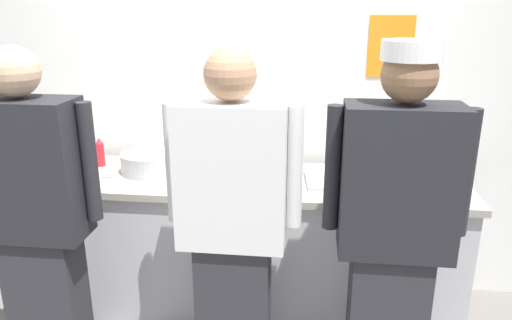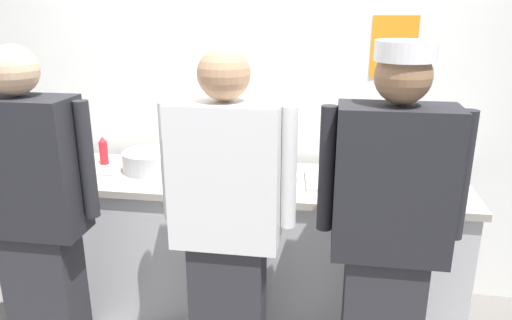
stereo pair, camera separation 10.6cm
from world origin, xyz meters
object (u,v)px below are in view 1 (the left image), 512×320
object	(u,v)px
mixing_bowl_steel	(148,162)
deli_cup	(129,157)
chef_center	(233,226)
chef_far_right	(394,230)
chef_near_left	(36,219)
ramekin_yellow_sauce	(67,163)
plate_stack_rear	(278,178)
chefs_knife	(87,175)
sheet_tray	(345,180)
squeeze_bottle_primary	(100,153)
ramekin_green_sauce	(426,182)
plate_stack_front	(229,172)
squeeze_bottle_secondary	(286,157)
ramekin_orange_sauce	(51,174)

from	to	relation	value
mixing_bowl_steel	deli_cup	world-z (taller)	mixing_bowl_steel
chef_center	chef_far_right	world-z (taller)	chef_far_right
chef_near_left	ramekin_yellow_sauce	distance (m)	0.83
plate_stack_rear	chefs_knife	distance (m)	1.14
chef_center	sheet_tray	bearing A→B (deg)	50.39
squeeze_bottle_primary	sheet_tray	bearing A→B (deg)	-4.24
chef_far_right	sheet_tray	xyz separation A→B (m)	(-0.17, 0.67, -0.02)
plate_stack_rear	ramekin_green_sauce	size ratio (longest dim) A/B	2.96
squeeze_bottle_primary	deli_cup	world-z (taller)	squeeze_bottle_primary
chef_center	deli_cup	size ratio (longest dim) A/B	18.95
plate_stack_front	deli_cup	distance (m)	0.69
chef_near_left	plate_stack_rear	size ratio (longest dim) A/B	6.87
plate_stack_front	sheet_tray	bearing A→B (deg)	-1.09
deli_cup	chef_near_left	bearing A→B (deg)	-98.01
chef_near_left	plate_stack_front	world-z (taller)	chef_near_left
sheet_tray	squeeze_bottle_secondary	world-z (taller)	squeeze_bottle_secondary
sheet_tray	squeeze_bottle_primary	size ratio (longest dim) A/B	2.49
chef_center	mixing_bowl_steel	world-z (taller)	chef_center
sheet_tray	squeeze_bottle_primary	bearing A→B (deg)	175.76
chefs_knife	chef_near_left	bearing A→B (deg)	-86.09
chef_near_left	plate_stack_rear	bearing A→B (deg)	30.07
plate_stack_front	sheet_tray	world-z (taller)	plate_stack_front
plate_stack_rear	ramekin_yellow_sauce	xyz separation A→B (m)	(-1.34, 0.16, -0.01)
plate_stack_front	ramekin_green_sauce	distance (m)	1.13
chef_far_right	sheet_tray	distance (m)	0.69
squeeze_bottle_primary	chef_far_right	bearing A→B (deg)	-24.98
sheet_tray	ramekin_orange_sauce	size ratio (longest dim) A/B	5.20
chef_near_left	chef_far_right	bearing A→B (deg)	0.98
squeeze_bottle_secondary	deli_cup	xyz separation A→B (m)	(-1.00, 0.03, -0.05)
sheet_tray	chefs_knife	world-z (taller)	sheet_tray
chef_near_left	ramekin_green_sauce	world-z (taller)	chef_near_left
mixing_bowl_steel	ramekin_orange_sauce	size ratio (longest dim) A/B	3.73
chef_center	ramekin_yellow_sauce	xyz separation A→B (m)	(-1.18, 0.75, 0.01)
chef_center	mixing_bowl_steel	xyz separation A→B (m)	(-0.63, 0.69, 0.06)
chef_far_right	plate_stack_front	distance (m)	1.09
sheet_tray	ramekin_orange_sauce	bearing A→B (deg)	-175.49
mixing_bowl_steel	squeeze_bottle_secondary	distance (m)	0.83
plate_stack_rear	mixing_bowl_steel	xyz separation A→B (m)	(-0.79, 0.10, 0.03)
squeeze_bottle_secondary	chef_near_left	bearing A→B (deg)	-143.07
plate_stack_front	chefs_knife	xyz separation A→B (m)	(-0.84, -0.09, -0.02)
chef_center	chefs_knife	xyz separation A→B (m)	(-0.97, 0.58, 0.00)
chef_far_right	sheet_tray	world-z (taller)	chef_far_right
chef_far_right	chefs_knife	size ratio (longest dim) A/B	6.32
plate_stack_rear	squeeze_bottle_primary	world-z (taller)	squeeze_bottle_primary
sheet_tray	ramekin_orange_sauce	distance (m)	1.72
plate_stack_front	ramekin_green_sauce	world-z (taller)	plate_stack_front
sheet_tray	ramekin_green_sauce	world-z (taller)	ramekin_green_sauce
ramekin_yellow_sauce	chefs_knife	world-z (taller)	ramekin_yellow_sauce
mixing_bowl_steel	squeeze_bottle_primary	bearing A→B (deg)	166.74
plate_stack_rear	mixing_bowl_steel	size ratio (longest dim) A/B	0.77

